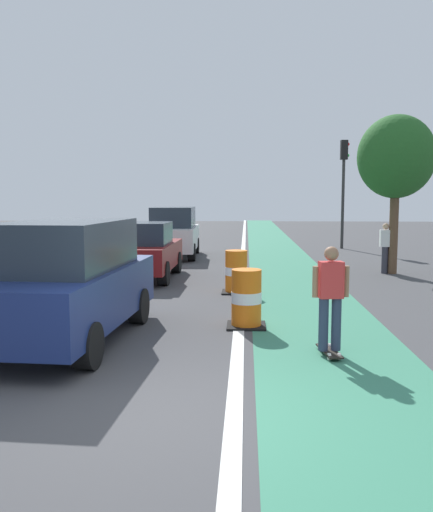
# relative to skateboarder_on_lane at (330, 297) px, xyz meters

# --- Properties ---
(ground_plane) EXTENTS (100.00, 100.00, 0.00)m
(ground_plane) POSITION_rel_skateboarder_on_lane_xyz_m (-2.32, -2.38, -0.91)
(ground_plane) COLOR #424244
(bike_lane_strip) EXTENTS (2.50, 80.00, 0.01)m
(bike_lane_strip) POSITION_rel_skateboarder_on_lane_xyz_m (0.08, 9.62, -0.91)
(bike_lane_strip) COLOR #387F60
(bike_lane_strip) RESTS_ON ground
(lane_divider_stripe) EXTENTS (0.20, 80.00, 0.01)m
(lane_divider_stripe) POSITION_rel_skateboarder_on_lane_xyz_m (-1.42, 9.62, -0.91)
(lane_divider_stripe) COLOR silver
(lane_divider_stripe) RESTS_ON ground
(skateboarder_on_lane) EXTENTS (0.57, 0.82, 1.69)m
(skateboarder_on_lane) POSITION_rel_skateboarder_on_lane_xyz_m (0.00, 0.00, 0.00)
(skateboarder_on_lane) COLOR black
(skateboarder_on_lane) RESTS_ON ground
(parked_suv_nearest) EXTENTS (2.12, 4.70, 2.04)m
(parked_suv_nearest) POSITION_rel_skateboarder_on_lane_xyz_m (-4.26, 0.59, 0.12)
(parked_suv_nearest) COLOR navy
(parked_suv_nearest) RESTS_ON ground
(parked_sedan_second) EXTENTS (1.95, 4.12, 1.70)m
(parked_sedan_second) POSITION_rel_skateboarder_on_lane_xyz_m (-4.38, 7.69, -0.08)
(parked_sedan_second) COLOR maroon
(parked_sedan_second) RESTS_ON ground
(parked_suv_third) EXTENTS (2.05, 4.67, 2.04)m
(parked_suv_third) POSITION_rel_skateboarder_on_lane_xyz_m (-4.24, 13.69, 0.12)
(parked_suv_third) COLOR silver
(parked_suv_third) RESTS_ON ground
(traffic_barrel_front) EXTENTS (0.73, 0.73, 1.09)m
(traffic_barrel_front) POSITION_rel_skateboarder_on_lane_xyz_m (-1.28, 1.79, -0.38)
(traffic_barrel_front) COLOR orange
(traffic_barrel_front) RESTS_ON ground
(traffic_barrel_mid) EXTENTS (0.73, 0.73, 1.09)m
(traffic_barrel_mid) POSITION_rel_skateboarder_on_lane_xyz_m (-1.54, 5.44, -0.38)
(traffic_barrel_mid) COLOR orange
(traffic_barrel_mid) RESTS_ON ground
(traffic_light_corner) EXTENTS (0.41, 0.32, 5.10)m
(traffic_light_corner) POSITION_rel_skateboarder_on_lane_xyz_m (3.29, 17.82, 2.59)
(traffic_light_corner) COLOR #2D2D2D
(traffic_light_corner) RESTS_ON ground
(pedestrian_crossing) EXTENTS (0.34, 0.20, 1.61)m
(pedestrian_crossing) POSITION_rel_skateboarder_on_lane_xyz_m (3.15, 9.27, -0.05)
(pedestrian_crossing) COLOR #33333D
(pedestrian_crossing) RESTS_ON ground
(street_tree_sidewalk) EXTENTS (2.40, 2.40, 5.00)m
(street_tree_sidewalk) POSITION_rel_skateboarder_on_lane_xyz_m (3.39, 9.24, 2.76)
(street_tree_sidewalk) COLOR brown
(street_tree_sidewalk) RESTS_ON ground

